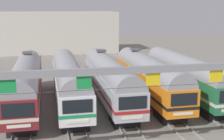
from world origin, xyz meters
name	(u,v)px	position (x,y,z in m)	size (l,w,h in m)	color
ground_plane	(110,102)	(0.00, 0.00, 0.00)	(160.00, 160.00, 0.00)	gray
track_bed	(89,71)	(0.00, 17.00, 0.07)	(18.77, 70.00, 0.15)	gray
commuter_train_maroon	(26,82)	(-8.63, 0.00, 2.69)	(2.88, 18.06, 5.05)	maroon
commuter_train_white	(69,80)	(-4.32, -0.01, 2.69)	(2.88, 18.06, 4.77)	white
commuter_train_stainless	(110,78)	(0.00, 0.00, 2.69)	(2.88, 18.06, 5.05)	#B2B5BA
commuter_train_orange	(148,76)	(4.32, 0.00, 2.69)	(2.88, 18.06, 5.05)	orange
commuter_train_green	(185,74)	(8.63, -0.01, 2.69)	(2.88, 18.06, 4.77)	#236B42
catenary_gantry	(153,85)	(0.00, -13.50, 5.27)	(22.50, 0.44, 6.97)	gray
maintenance_building	(53,32)	(-4.95, 40.85, 4.60)	(28.88, 10.00, 9.20)	beige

